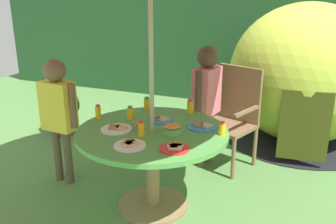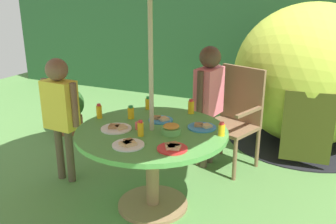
% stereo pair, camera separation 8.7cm
% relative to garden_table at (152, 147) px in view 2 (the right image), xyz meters
% --- Properties ---
extents(ground_plane, '(10.00, 10.00, 0.02)m').
position_rel_garden_table_xyz_m(ground_plane, '(0.00, 0.00, -0.56)').
color(ground_plane, '#548442').
extents(hedge_backdrop, '(9.00, 0.70, 2.08)m').
position_rel_garden_table_xyz_m(hedge_backdrop, '(0.00, 3.56, 0.49)').
color(hedge_backdrop, '#234C28').
rests_on(hedge_backdrop, ground_plane).
extents(garden_table, '(1.22, 1.22, 0.70)m').
position_rel_garden_table_xyz_m(garden_table, '(0.00, 0.00, 0.00)').
color(garden_table, '#93704C').
rests_on(garden_table, ground_plane).
extents(wooden_chair, '(0.62, 0.59, 1.03)m').
position_rel_garden_table_xyz_m(wooden_chair, '(0.41, 1.09, 0.02)').
color(wooden_chair, brown).
rests_on(wooden_chair, ground_plane).
extents(dome_tent, '(1.96, 1.96, 1.65)m').
position_rel_garden_table_xyz_m(dome_tent, '(1.04, 2.08, 0.27)').
color(dome_tent, '#B2C63F').
rests_on(dome_tent, ground_plane).
extents(potted_plant, '(0.41, 0.41, 0.59)m').
position_rel_garden_table_xyz_m(potted_plant, '(-1.76, 1.12, -0.23)').
color(potted_plant, brown).
rests_on(potted_plant, ground_plane).
extents(child_in_pink_shirt, '(0.23, 0.42, 1.26)m').
position_rel_garden_table_xyz_m(child_in_pink_shirt, '(0.17, 0.94, 0.25)').
color(child_in_pink_shirt, brown).
rests_on(child_in_pink_shirt, ground_plane).
extents(child_in_yellow_shirt, '(0.41, 0.20, 1.20)m').
position_rel_garden_table_xyz_m(child_in_yellow_shirt, '(-0.98, 0.08, 0.22)').
color(child_in_yellow_shirt, brown).
rests_on(child_in_yellow_shirt, ground_plane).
extents(snack_bowl, '(0.15, 0.15, 0.08)m').
position_rel_garden_table_xyz_m(snack_bowl, '(0.17, -0.01, 0.19)').
color(snack_bowl, '#66B259').
rests_on(snack_bowl, garden_table).
extents(plate_mid_right, '(0.21, 0.21, 0.03)m').
position_rel_garden_table_xyz_m(plate_mid_right, '(-0.03, 0.23, 0.16)').
color(plate_mid_right, '#338CD8').
rests_on(plate_mid_right, garden_table).
extents(plate_far_left, '(0.23, 0.23, 0.03)m').
position_rel_garden_table_xyz_m(plate_far_left, '(0.35, 0.21, 0.16)').
color(plate_far_left, '#338CD8').
rests_on(plate_far_left, garden_table).
extents(plate_near_right, '(0.23, 0.23, 0.03)m').
position_rel_garden_table_xyz_m(plate_near_right, '(-0.02, -0.35, 0.16)').
color(plate_near_right, white).
rests_on(plate_near_right, garden_table).
extents(plate_mid_left, '(0.25, 0.25, 0.03)m').
position_rel_garden_table_xyz_m(plate_mid_left, '(-0.27, -0.10, 0.16)').
color(plate_mid_left, white).
rests_on(plate_mid_left, garden_table).
extents(plate_back_edge, '(0.22, 0.22, 0.03)m').
position_rel_garden_table_xyz_m(plate_back_edge, '(0.30, -0.28, 0.16)').
color(plate_back_edge, red).
rests_on(plate_back_edge, garden_table).
extents(juice_bottle_near_left, '(0.06, 0.06, 0.12)m').
position_rel_garden_table_xyz_m(juice_bottle_near_left, '(-0.29, 0.17, 0.21)').
color(juice_bottle_near_left, yellow).
rests_on(juice_bottle_near_left, garden_table).
extents(juice_bottle_far_right, '(0.06, 0.06, 0.12)m').
position_rel_garden_table_xyz_m(juice_bottle_far_right, '(-0.27, 0.48, 0.21)').
color(juice_bottle_far_right, yellow).
rests_on(juice_bottle_far_right, garden_table).
extents(juice_bottle_center_front, '(0.05, 0.05, 0.13)m').
position_rel_garden_table_xyz_m(juice_bottle_center_front, '(-0.55, 0.07, 0.21)').
color(juice_bottle_center_front, yellow).
rests_on(juice_bottle_center_front, garden_table).
extents(juice_bottle_center_back, '(0.05, 0.05, 0.11)m').
position_rel_garden_table_xyz_m(juice_bottle_center_back, '(0.54, 0.11, 0.20)').
color(juice_bottle_center_back, yellow).
rests_on(juice_bottle_center_back, garden_table).
extents(juice_bottle_front_edge, '(0.05, 0.05, 0.13)m').
position_rel_garden_table_xyz_m(juice_bottle_front_edge, '(-0.02, -0.15, 0.21)').
color(juice_bottle_front_edge, yellow).
rests_on(juice_bottle_front_edge, garden_table).
extents(juice_bottle_spot_a, '(0.06, 0.06, 0.13)m').
position_rel_garden_table_xyz_m(juice_bottle_spot_a, '(0.14, 0.52, 0.21)').
color(juice_bottle_spot_a, yellow).
rests_on(juice_bottle_spot_a, garden_table).
extents(cup_near, '(0.07, 0.07, 0.06)m').
position_rel_garden_table_xyz_m(cup_near, '(-0.10, -0.02, 0.18)').
color(cup_near, '#E04C47').
rests_on(cup_near, garden_table).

